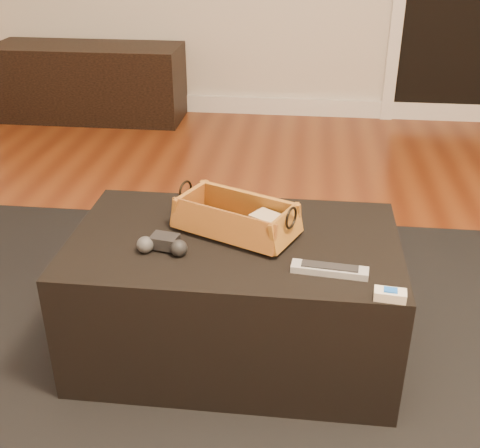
# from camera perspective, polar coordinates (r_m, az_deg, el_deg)

# --- Properties ---
(floor) EXTENTS (5.00, 5.50, 0.01)m
(floor) POSITION_cam_1_polar(r_m,az_deg,el_deg) (2.01, -3.62, -13.50)
(floor) COLOR brown
(floor) RESTS_ON ground
(baseboard) EXTENTS (5.00, 0.04, 0.12)m
(baseboard) POSITION_cam_1_polar(r_m,az_deg,el_deg) (4.41, 2.50, 11.14)
(baseboard) COLOR white
(baseboard) RESTS_ON floor
(media_cabinet) EXTENTS (1.28, 0.45, 0.50)m
(media_cabinet) POSITION_cam_1_polar(r_m,az_deg,el_deg) (4.40, -14.08, 12.91)
(media_cabinet) COLOR black
(media_cabinet) RESTS_ON floor
(area_rug) EXTENTS (2.60, 2.00, 0.01)m
(area_rug) POSITION_cam_1_polar(r_m,az_deg,el_deg) (2.03, -0.67, -12.60)
(area_rug) COLOR black
(area_rug) RESTS_ON floor
(ottoman) EXTENTS (1.00, 0.60, 0.42)m
(ottoman) POSITION_cam_1_polar(r_m,az_deg,el_deg) (1.94, -0.52, -6.77)
(ottoman) COLOR black
(ottoman) RESTS_ON area_rug
(tv_remote) EXTENTS (0.20, 0.10, 0.02)m
(tv_remote) POSITION_cam_1_polar(r_m,az_deg,el_deg) (1.85, -1.10, -0.16)
(tv_remote) COLOR black
(tv_remote) RESTS_ON wicker_basket
(cloth_bundle) EXTENTS (0.12, 0.12, 0.06)m
(cloth_bundle) POSITION_cam_1_polar(r_m,az_deg,el_deg) (1.82, 2.73, -0.01)
(cloth_bundle) COLOR tan
(cloth_bundle) RESTS_ON wicker_basket
(wicker_basket) EXTENTS (0.42, 0.33, 0.13)m
(wicker_basket) POSITION_cam_1_polar(r_m,az_deg,el_deg) (1.84, -0.38, 0.45)
(wicker_basket) COLOR #A35D25
(wicker_basket) RESTS_ON ottoman
(game_controller) EXTENTS (0.15, 0.09, 0.05)m
(game_controller) POSITION_cam_1_polar(r_m,az_deg,el_deg) (1.76, -7.30, -1.93)
(game_controller) COLOR black
(game_controller) RESTS_ON ottoman
(silver_remote) EXTENTS (0.21, 0.07, 0.02)m
(silver_remote) POSITION_cam_1_polar(r_m,az_deg,el_deg) (1.67, 8.49, -4.28)
(silver_remote) COLOR #B5B9BE
(silver_remote) RESTS_ON ottoman
(cream_gadget) EXTENTS (0.09, 0.05, 0.03)m
(cream_gadget) POSITION_cam_1_polar(r_m,az_deg,el_deg) (1.59, 14.04, -6.52)
(cream_gadget) COLOR beige
(cream_gadget) RESTS_ON ottoman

